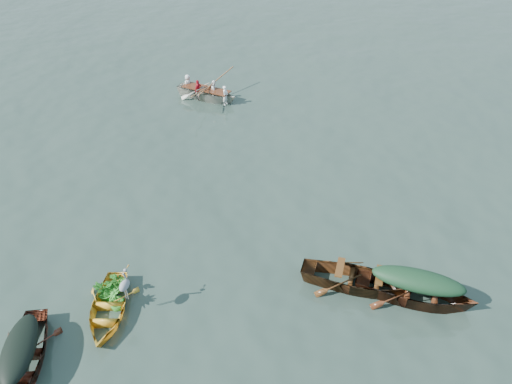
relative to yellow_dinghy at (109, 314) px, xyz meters
The scene contains 13 objects.
ground 4.34m from the yellow_dinghy, 39.59° to the left, with size 140.00×140.00×0.00m, color #2E4037.
yellow_dinghy is the anchor object (origin of this frame).
dark_covered_boat 2.22m from the yellow_dinghy, 120.11° to the right, with size 1.37×3.68×0.92m, color #551E13.
green_tarp_boat 8.12m from the yellow_dinghy, 19.46° to the left, with size 1.37×4.40×1.03m, color #4E2712.
open_wooden_boat 6.73m from the yellow_dinghy, 24.17° to the left, with size 1.36×4.39×1.02m, color #522E14.
rowed_boat 12.87m from the yellow_dinghy, 99.15° to the left, with size 1.27×4.24×1.01m, color beige.
dark_tarp_cover 2.32m from the yellow_dinghy, 120.11° to the right, with size 0.75×2.03×0.40m, color black.
green_tarp_cover 8.16m from the yellow_dinghy, 19.46° to the left, with size 0.75×2.42×0.52m, color #173822.
thwart_benches 6.75m from the yellow_dinghy, 24.17° to the left, with size 0.82×2.19×0.04m, color #4F2D12, non-canonical shape.
heron 1.04m from the yellow_dinghy, 22.32° to the left, with size 0.28×0.40×0.92m, color #969A9E, non-canonical shape.
dinghy_weeds 0.90m from the yellow_dinghy, 104.35° to the left, with size 0.70×0.90×0.60m, color #1F771F.
rowers 12.90m from the yellow_dinghy, 99.15° to the left, with size 1.15×2.97×0.76m, color white.
oars 12.88m from the yellow_dinghy, 99.15° to the left, with size 2.60×0.60×0.06m, color #905C36, non-canonical shape.
Camera 1 is at (2.76, -9.99, 10.34)m, focal length 35.00 mm.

